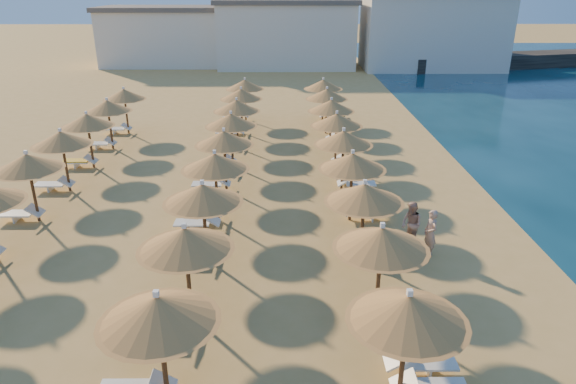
{
  "coord_description": "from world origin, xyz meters",
  "views": [
    {
      "loc": [
        0.61,
        -14.88,
        9.04
      ],
      "look_at": [
        0.74,
        4.0,
        1.3
      ],
      "focal_mm": 32.0,
      "sensor_mm": 36.0,
      "label": 1
    }
  ],
  "objects_px": {
    "beachgoer_a": "(430,233)",
    "beachgoer_b": "(411,224)",
    "parasol_row_east": "(352,162)",
    "jetty": "(529,60)",
    "parasol_row_west": "(215,163)"
  },
  "relations": [
    {
      "from": "beachgoer_a",
      "to": "beachgoer_b",
      "type": "bearing_deg",
      "value": -156.4
    },
    {
      "from": "parasol_row_east",
      "to": "beachgoer_a",
      "type": "relative_size",
      "value": 20.59
    },
    {
      "from": "jetty",
      "to": "beachgoer_b",
      "type": "height_order",
      "value": "beachgoer_b"
    },
    {
      "from": "beachgoer_a",
      "to": "parasol_row_west",
      "type": "bearing_deg",
      "value": -124.22
    },
    {
      "from": "parasol_row_east",
      "to": "beachgoer_b",
      "type": "distance_m",
      "value": 3.38
    },
    {
      "from": "jetty",
      "to": "parasol_row_east",
      "type": "height_order",
      "value": "parasol_row_east"
    },
    {
      "from": "jetty",
      "to": "beachgoer_b",
      "type": "relative_size",
      "value": 17.51
    },
    {
      "from": "beachgoer_b",
      "to": "beachgoer_a",
      "type": "distance_m",
      "value": 0.85
    },
    {
      "from": "beachgoer_a",
      "to": "jetty",
      "type": "bearing_deg",
      "value": 138.47
    },
    {
      "from": "parasol_row_east",
      "to": "parasol_row_west",
      "type": "height_order",
      "value": "same"
    },
    {
      "from": "parasol_row_east",
      "to": "beachgoer_b",
      "type": "xyz_separation_m",
      "value": [
        1.96,
        -2.22,
        -1.63
      ]
    },
    {
      "from": "beachgoer_b",
      "to": "beachgoer_a",
      "type": "height_order",
      "value": "beachgoer_a"
    },
    {
      "from": "parasol_row_west",
      "to": "beachgoer_a",
      "type": "relative_size",
      "value": 20.59
    },
    {
      "from": "jetty",
      "to": "beachgoer_b",
      "type": "bearing_deg",
      "value": -132.54
    },
    {
      "from": "parasol_row_west",
      "to": "parasol_row_east",
      "type": "bearing_deg",
      "value": 0.0
    }
  ]
}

